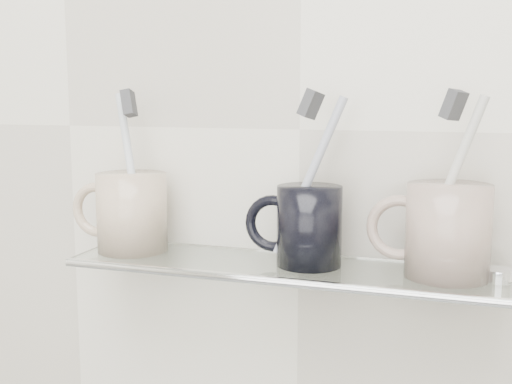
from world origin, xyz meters
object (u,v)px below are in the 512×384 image
at_px(shelf_glass, 285,268).
at_px(mug_right, 448,231).
at_px(mug_left, 132,212).
at_px(mug_center, 309,226).

xyz_separation_m(shelf_glass, mug_right, (0.18, 0.00, 0.05)).
distance_m(shelf_glass, mug_left, 0.20).
bearing_deg(mug_left, mug_right, 2.80).
bearing_deg(mug_left, shelf_glass, 1.34).
xyz_separation_m(shelf_glass, mug_left, (-0.20, 0.00, 0.05)).
relative_size(shelf_glass, mug_right, 5.04).
bearing_deg(mug_right, mug_left, 161.20).
bearing_deg(shelf_glass, mug_left, 178.55).
relative_size(mug_center, mug_right, 0.91).
distance_m(shelf_glass, mug_right, 0.18).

